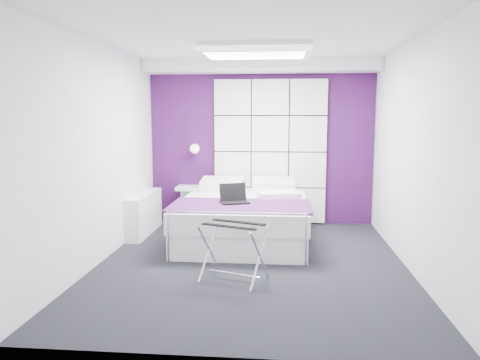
% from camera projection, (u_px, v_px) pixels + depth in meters
% --- Properties ---
extents(floor, '(4.40, 4.40, 0.00)m').
position_uv_depth(floor, '(251.00, 263.00, 5.55)').
color(floor, black).
rests_on(floor, ground).
extents(ceiling, '(4.40, 4.40, 0.00)m').
position_uv_depth(ceiling, '(252.00, 38.00, 5.20)').
color(ceiling, white).
rests_on(ceiling, wall_back).
extents(wall_back, '(3.60, 0.00, 3.60)m').
position_uv_depth(wall_back, '(261.00, 143.00, 7.55)').
color(wall_back, silver).
rests_on(wall_back, floor).
extents(wall_left, '(0.00, 4.40, 4.40)m').
position_uv_depth(wall_left, '(100.00, 153.00, 5.54)').
color(wall_left, silver).
rests_on(wall_left, floor).
extents(wall_right, '(0.00, 4.40, 4.40)m').
position_uv_depth(wall_right, '(413.00, 155.00, 5.21)').
color(wall_right, silver).
rests_on(wall_right, floor).
extents(accent_wall, '(3.58, 0.02, 2.58)m').
position_uv_depth(accent_wall, '(261.00, 143.00, 7.54)').
color(accent_wall, '#3A0F42').
rests_on(accent_wall, wall_back).
extents(soffit, '(3.58, 0.50, 0.20)m').
position_uv_depth(soffit, '(261.00, 66.00, 7.14)').
color(soffit, white).
rests_on(soffit, wall_back).
extents(headboard, '(1.80, 0.08, 2.30)m').
position_uv_depth(headboard, '(270.00, 152.00, 7.49)').
color(headboard, white).
rests_on(headboard, wall_back).
extents(skylight, '(1.36, 0.86, 0.12)m').
position_uv_depth(skylight, '(255.00, 50.00, 5.80)').
color(skylight, white).
rests_on(skylight, ceiling).
extents(wall_lamp, '(0.15, 0.15, 0.15)m').
position_uv_depth(wall_lamp, '(195.00, 148.00, 7.51)').
color(wall_lamp, white).
rests_on(wall_lamp, wall_back).
extents(radiator, '(0.22, 1.20, 0.60)m').
position_uv_depth(radiator, '(144.00, 213.00, 6.95)').
color(radiator, white).
rests_on(radiator, floor).
extents(bed, '(1.79, 2.17, 0.76)m').
position_uv_depth(bed, '(244.00, 217.00, 6.57)').
color(bed, white).
rests_on(bed, floor).
extents(nightstand, '(0.48, 0.37, 0.05)m').
position_uv_depth(nightstand, '(192.00, 188.00, 7.56)').
color(nightstand, white).
rests_on(nightstand, wall_back).
extents(luggage_rack, '(0.62, 0.46, 0.61)m').
position_uv_depth(luggage_rack, '(234.00, 252.00, 4.95)').
color(luggage_rack, silver).
rests_on(luggage_rack, floor).
extents(laptop, '(0.35, 0.25, 0.25)m').
position_uv_depth(laptop, '(235.00, 198.00, 6.11)').
color(laptop, black).
rests_on(laptop, bed).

